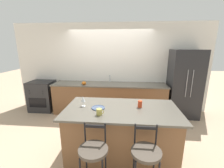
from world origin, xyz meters
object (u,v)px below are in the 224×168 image
Objects in this scene: bar_stool_far at (146,159)px; dinner_plate at (98,108)px; refrigerator at (184,84)px; tumbler_cup at (140,104)px; coffee_mug at (99,112)px; pumpkin_decoration at (84,83)px; oven_range at (43,96)px; wine_glass at (83,99)px; bar_stool_near at (94,157)px.

dinner_plate is at bearing 135.46° from bar_stool_far.
refrigerator is 15.64× the size of tumbler_cup.
coffee_mug is 2.11m from pumpkin_decoration.
oven_range is 5.11× the size of wine_glass.
pumpkin_decoration is at bearing 113.28° from dinner_plate.
dinner_plate is 1.93× the size of coffee_mug.
pumpkin_decoration is at bearing 112.17° from coffee_mug.
refrigerator is at bearing 41.34° from dinner_plate.
oven_range is 3.16m from coffee_mug.
refrigerator is 3.39m from bar_stool_near.
wine_glass reaches higher than dinner_plate.
bar_stool_far is at bearing -44.54° from dinner_plate.
pumpkin_decoration is (-0.80, 2.46, 0.39)m from bar_stool_near.
pumpkin_decoration reaches higher than bar_stool_far.
dinner_plate is 0.75m from tumbler_cup.
tumbler_cup is (0.67, 0.88, 0.43)m from bar_stool_near.
wine_glass reaches higher than bar_stool_near.
wine_glass reaches higher than oven_range.
oven_range is at bearing 171.70° from pumpkin_decoration.
pumpkin_decoration is (-1.49, 2.44, 0.39)m from bar_stool_far.
bar_stool_near reaches higher than dinner_plate.
tumbler_cup is (-0.02, 0.86, 0.43)m from bar_stool_far.
bar_stool_near and bar_stool_far have the same top height.
oven_range is 2.71m from wine_glass.
bar_stool_near reaches higher than oven_range.
bar_stool_far is (0.69, 0.02, 0.00)m from bar_stool_near.
tumbler_cup is (0.74, 0.11, 0.05)m from dinner_plate.
wine_glass is at bearing -74.76° from pumpkin_decoration.
pumpkin_decoration is (-1.47, 1.58, -0.04)m from tumbler_cup.
coffee_mug is at bearing -67.83° from pumpkin_decoration.
coffee_mug is at bearing -44.07° from oven_range.
refrigerator is 8.08× the size of dinner_plate.
refrigerator reaches higher than pumpkin_decoration.
dinner_plate is 0.27m from coffee_mug.
wine_glass is at bearing -177.30° from tumbler_cup.
wine_glass is 1.70m from pumpkin_decoration.
refrigerator reaches higher than bar_stool_far.
tumbler_cup is 0.97× the size of pumpkin_decoration.
tumbler_cup is (2.91, -1.79, 0.55)m from oven_range.
refrigerator is at bearing 51.97° from bar_stool_near.
bar_stool_near is 2.62m from pumpkin_decoration.
pumpkin_decoration is at bearing 132.82° from tumbler_cup.
dinner_plate is (-0.76, 0.74, 0.38)m from bar_stool_far.
coffee_mug reaches higher than oven_range.
refrigerator is 15.24× the size of pumpkin_decoration.
coffee_mug is 1.00× the size of tumbler_cup.
oven_range is 0.92× the size of bar_stool_near.
oven_range is (-4.31, 0.02, -0.49)m from refrigerator.
refrigerator is 1.89× the size of bar_stool_far.
bar_stool_far is at bearing -117.81° from refrigerator.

